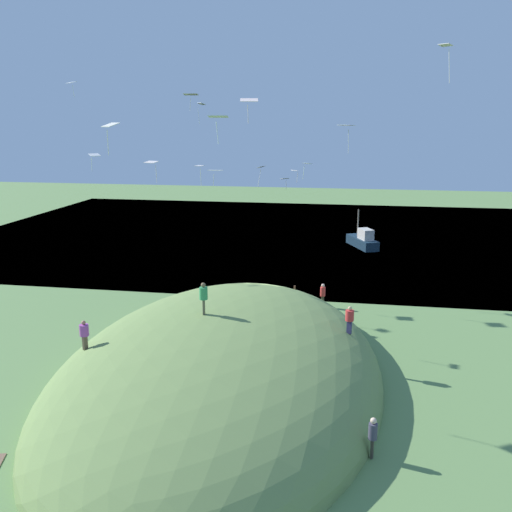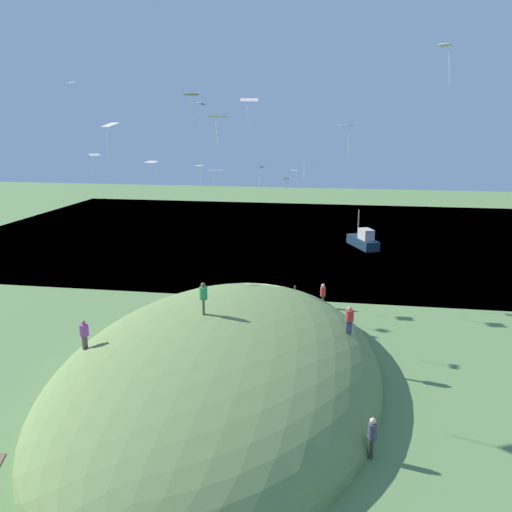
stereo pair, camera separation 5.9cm
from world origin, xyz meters
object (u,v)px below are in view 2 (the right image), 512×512
(person_walking_path, at_px, (203,295))
(kite_14, at_px, (202,105))
(kite_13, at_px, (347,126))
(kite_12, at_px, (216,171))
(kite_1, at_px, (110,126))
(kite_5, at_px, (72,83))
(kite_6, at_px, (261,168))
(kite_3, at_px, (200,167))
(mooring_post, at_px, (295,294))
(person_near_shore, at_px, (372,433))
(kite_11, at_px, (152,163))
(person_on_hilltop, at_px, (349,317))
(kite_0, at_px, (285,179))
(kite_4, at_px, (94,156))
(kite_15, at_px, (295,171))
(kite_7, at_px, (446,49))
(kite_10, at_px, (191,95))
(person_watching_kites, at_px, (323,292))
(person_with_child, at_px, (84,332))
(boat_on_lake, at_px, (363,241))
(kite_9, at_px, (218,118))
(kite_2, at_px, (307,165))

(person_walking_path, bearing_deg, kite_14, -3.02)
(kite_13, bearing_deg, kite_12, -75.84)
(kite_1, xyz_separation_m, kite_5, (-14.50, -9.40, 3.09))
(person_walking_path, relative_size, kite_6, 0.98)
(kite_3, height_order, kite_13, kite_13)
(kite_1, height_order, mooring_post, kite_1)
(person_near_shore, xyz_separation_m, kite_11, (-17.64, -15.49, 9.49))
(kite_11, xyz_separation_m, kite_13, (-6.15, 13.60, 2.52))
(mooring_post, bearing_deg, kite_14, -132.82)
(person_on_hilltop, relative_size, kite_0, 1.43)
(kite_4, bearing_deg, kite_15, 129.07)
(person_near_shore, distance_m, kite_4, 28.28)
(kite_5, xyz_separation_m, kite_6, (-5.84, 13.93, -6.80))
(kite_7, relative_size, kite_10, 1.58)
(person_on_hilltop, xyz_separation_m, kite_13, (-15.18, -0.79, 10.09))
(kite_7, height_order, mooring_post, kite_7)
(person_on_hilltop, bearing_deg, person_watching_kites, 125.22)
(person_with_child, xyz_separation_m, kite_4, (-13.63, -5.34, 8.01))
(kite_6, xyz_separation_m, kite_15, (-1.61, 2.75, -0.35))
(kite_5, height_order, kite_14, kite_5)
(kite_14, bearing_deg, person_near_shore, 27.02)
(boat_on_lake, bearing_deg, kite_3, -46.39)
(person_with_child, bearing_deg, kite_11, 25.25)
(kite_6, relative_size, kite_11, 1.16)
(person_on_hilltop, height_order, kite_3, kite_3)
(kite_12, relative_size, kite_13, 0.56)
(person_on_hilltop, relative_size, kite_9, 1.27)
(kite_9, relative_size, kite_11, 0.80)
(kite_5, bearing_deg, person_near_shore, 47.45)
(person_on_hilltop, relative_size, kite_14, 0.86)
(kite_2, bearing_deg, boat_on_lake, 163.71)
(kite_2, bearing_deg, kite_15, -163.87)
(kite_2, bearing_deg, person_near_shore, 11.65)
(kite_4, bearing_deg, kite_12, 114.78)
(person_walking_path, height_order, kite_14, kite_14)
(kite_2, relative_size, kite_3, 0.97)
(person_walking_path, bearing_deg, person_near_shore, -144.59)
(kite_10, bearing_deg, person_walking_path, 17.38)
(kite_13, relative_size, kite_14, 1.16)
(kite_0, height_order, kite_9, kite_9)
(kite_13, height_order, kite_15, kite_13)
(kite_4, height_order, mooring_post, kite_4)
(kite_15, height_order, mooring_post, kite_15)
(kite_3, bearing_deg, person_watching_kites, 124.37)
(person_near_shore, height_order, kite_10, kite_10)
(kite_1, xyz_separation_m, kite_6, (-20.33, 4.52, -3.71))
(kite_2, distance_m, kite_13, 4.18)
(person_on_hilltop, distance_m, kite_15, 21.51)
(kite_5, bearing_deg, kite_14, 134.11)
(kite_11, bearing_deg, kite_3, 50.74)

